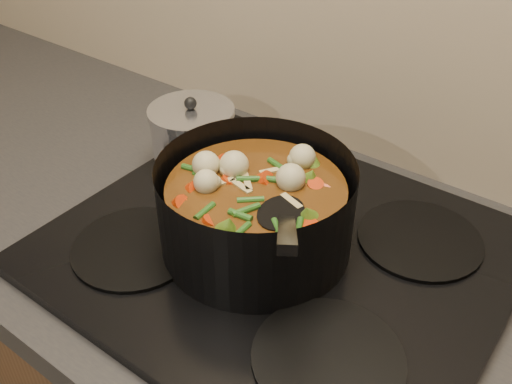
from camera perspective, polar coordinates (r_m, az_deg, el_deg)
The scene contains 3 objects.
stovetop at distance 0.83m, azimuth 2.26°, elevation -5.72°, with size 0.62×0.54×0.03m.
stockpot at distance 0.79m, azimuth 0.02°, elevation -1.81°, with size 0.35×0.35×0.20m.
saucepan at distance 0.99m, azimuth -6.35°, elevation 5.75°, with size 0.15×0.15×0.12m.
Camera 1 is at (0.34, 1.41, 1.48)m, focal length 40.00 mm.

